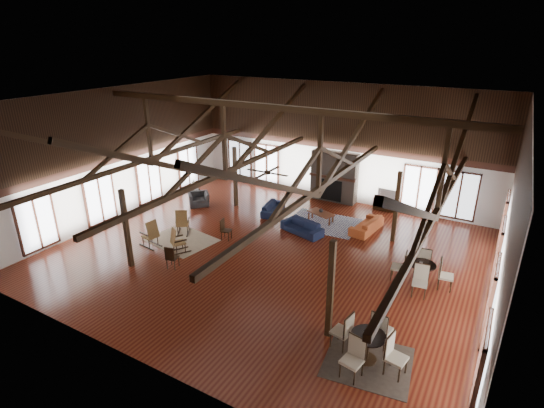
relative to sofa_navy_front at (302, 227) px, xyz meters
The scene contains 31 objects.
floor 2.31m from the sofa_navy_front, 98.50° to the right, with size 16.00×16.00×0.00m, color maroon.
ceiling 6.16m from the sofa_navy_front, 98.50° to the right, with size 16.00×14.00×0.02m, color black.
wall_back 5.47m from the sofa_navy_front, 94.09° to the left, with size 16.00×0.02×6.00m, color white.
wall_front 9.66m from the sofa_navy_front, 92.09° to the right, with size 16.00×0.02×6.00m, color white.
wall_left 9.06m from the sofa_navy_front, 164.80° to the right, with size 0.02×14.00×6.00m, color white.
wall_right 8.44m from the sofa_navy_front, 16.47° to the right, with size 0.02×14.00×6.00m, color white.
roof_truss 4.39m from the sofa_navy_front, 98.50° to the right, with size 15.60×14.07×3.14m.
post_grid 2.60m from the sofa_navy_front, 98.50° to the right, with size 8.16×7.16×3.05m.
fireplace 4.53m from the sofa_navy_front, 94.39° to the left, with size 2.50×0.69×2.60m.
ceiling_fan 4.75m from the sofa_navy_front, 87.17° to the right, with size 1.60×1.60×0.75m.
sofa_navy_front is the anchor object (origin of this frame).
sofa_navy_left 2.59m from the sofa_navy_front, 149.00° to the left, with size 0.68×1.73×0.51m, color black.
sofa_orange 2.88m from the sofa_navy_front, 34.40° to the left, with size 0.79×2.02×0.59m, color #B84E23.
coffee_table 1.54m from the sofa_navy_front, 81.47° to the left, with size 1.38×1.01×0.47m.
vase 1.60m from the sofa_navy_front, 82.26° to the left, with size 0.20×0.20×0.20m, color #B2B2B2.
armchair 6.04m from the sofa_navy_front, behind, with size 1.01×0.88×0.66m, color #2D2D30.
side_table_lamp 6.79m from the sofa_navy_front, behind, with size 0.43×0.43×1.10m.
rocking_chair_a 5.21m from the sofa_navy_front, 148.99° to the right, with size 0.87×1.01×1.15m.
rocking_chair_b 5.42m from the sofa_navy_front, 130.79° to the right, with size 0.81×0.94×1.07m.
rocking_chair_c 6.37m from the sofa_navy_front, 138.43° to the right, with size 0.96×0.59×1.17m.
side_chair_a 3.40m from the sofa_navy_front, 139.85° to the right, with size 0.45×0.45×0.91m.
side_chair_b 5.91m from the sofa_navy_front, 118.75° to the right, with size 0.46×0.46×0.92m.
cafe_table_near 7.94m from the sofa_navy_front, 51.39° to the right, with size 2.18×2.18×1.12m.
cafe_table_far 5.64m from the sofa_navy_front, 16.81° to the right, with size 2.11×2.11×1.09m.
cup_near 7.95m from the sofa_navy_front, 52.03° to the right, with size 0.13×0.13×0.10m, color #B2B2B2.
cup_far 5.63m from the sofa_navy_front, 17.37° to the right, with size 0.11×0.11×0.09m, color #B2B2B2.
tv_console 5.10m from the sofa_navy_front, 61.54° to the left, with size 1.16×0.44×0.58m, color black.
television 5.15m from the sofa_navy_front, 61.24° to the left, with size 0.90×0.12×0.52m, color #B2B2B2.
rug_tan 5.21m from the sofa_navy_front, 142.33° to the right, with size 2.66×2.09×0.01m, color tan.
rug_navy 1.54m from the sofa_navy_front, 74.81° to the left, with size 3.16×2.37×0.01m, color #1B1F4C.
rug_dark 8.04m from the sofa_navy_front, 51.27° to the right, with size 2.22×2.02×0.01m, color black.
Camera 1 is at (7.58, -13.01, 8.09)m, focal length 28.00 mm.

